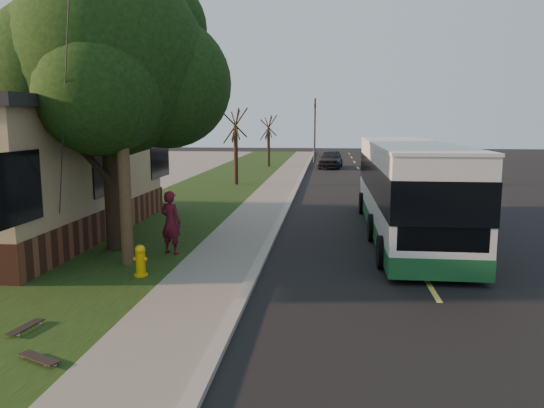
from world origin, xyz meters
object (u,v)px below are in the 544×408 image
(leafy_tree, at_px, (112,64))
(transit_bus, at_px, (408,187))
(bare_tree_near, at_px, (236,147))
(distant_car, at_px, (331,159))
(fire_hydrant, at_px, (140,261))
(utility_pole, at_px, (120,79))
(traffic_signal, at_px, (315,126))
(bare_tree_far, at_px, (269,142))
(skateboarder, at_px, (171,222))
(skateboard_main, at_px, (26,327))
(skateboard_spare, at_px, (39,358))

(leafy_tree, xyz_separation_m, transit_bus, (8.39, 2.81, -3.58))
(bare_tree_near, relative_size, distant_car, 1.02)
(fire_hydrant, height_order, transit_bus, transit_bus)
(utility_pole, distance_m, distant_car, 29.50)
(traffic_signal, bearing_deg, bare_tree_far, -131.19)
(fire_hydrant, xyz_separation_m, traffic_signal, (3.10, 34.00, 2.73))
(bare_tree_near, relative_size, skateboarder, 2.50)
(fire_hydrant, bearing_deg, utility_pole, 125.38)
(bare_tree_far, height_order, skateboard_main, bare_tree_far)
(bare_tree_near, distance_m, skateboard_spare, 22.60)
(bare_tree_far, bearing_deg, utility_pole, -90.60)
(fire_hydrant, height_order, skateboard_main, fire_hydrant)
(bare_tree_near, height_order, traffic_signal, traffic_signal)
(utility_pole, bearing_deg, skateboard_main, -91.89)
(skateboarder, bearing_deg, leafy_tree, 3.54)
(transit_bus, xyz_separation_m, distant_car, (-2.35, 24.31, -0.86))
(traffic_signal, distance_m, skateboard_main, 37.68)
(transit_bus, bearing_deg, utility_pole, -149.32)
(leafy_tree, xyz_separation_m, bare_tree_far, (1.17, 27.35, -3.16))
(bare_tree_near, relative_size, transit_bus, 0.39)
(distant_car, bearing_deg, skateboard_spare, -91.79)
(leafy_tree, bearing_deg, bare_tree_far, 87.55)
(bare_tree_near, xyz_separation_m, skateboard_spare, (0.94, -22.48, -2.03))
(bare_tree_near, relative_size, bare_tree_far, 1.07)
(bare_tree_far, bearing_deg, traffic_signal, 48.81)
(bare_tree_near, bearing_deg, skateboarder, -86.40)
(fire_hydrant, relative_size, bare_tree_far, 0.18)
(fire_hydrant, relative_size, skateboarder, 0.43)
(skateboard_main, bearing_deg, utility_pole, 88.11)
(skateboard_main, bearing_deg, transit_bus, 48.98)
(skateboard_spare, bearing_deg, distant_car, 82.63)
(skateboard_main, bearing_deg, bare_tree_near, 90.14)
(leafy_tree, height_order, transit_bus, leafy_tree)
(fire_hydrant, xyz_separation_m, skateboard_spare, (0.04, -4.48, -0.31))
(utility_pole, relative_size, leafy_tree, 1.16)
(transit_bus, bearing_deg, bare_tree_far, 106.38)
(bare_tree_far, relative_size, skateboard_spare, 5.15)
(fire_hydrant, height_order, bare_tree_far, bare_tree_far)
(fire_hydrant, relative_size, utility_pole, 0.08)
(skateboard_main, relative_size, skateboard_spare, 1.01)
(bare_tree_far, xyz_separation_m, skateboard_spare, (0.44, -34.48, -1.88))
(utility_pole, distance_m, traffic_signal, 33.26)
(fire_hydrant, height_order, traffic_signal, traffic_signal)
(skateboard_main, bearing_deg, fire_hydrant, 75.80)
(fire_hydrant, relative_size, distant_car, 0.18)
(bare_tree_near, distance_m, traffic_signal, 16.52)
(skateboard_spare, bearing_deg, leafy_tree, 102.69)
(skateboarder, relative_size, skateboard_spare, 2.20)
(traffic_signal, xyz_separation_m, distant_car, (1.37, -4.23, -2.45))
(leafy_tree, distance_m, skateboarder, 4.58)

